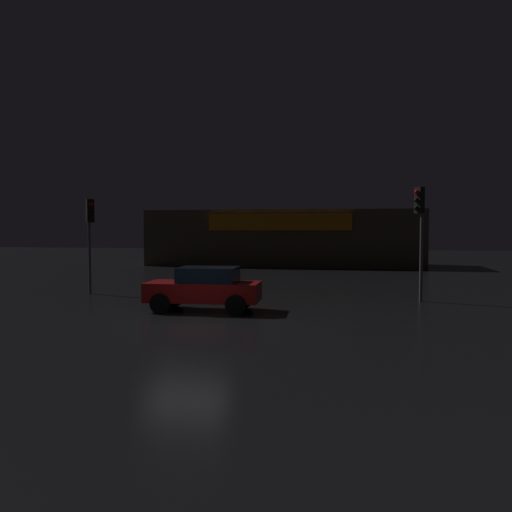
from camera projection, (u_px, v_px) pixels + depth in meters
ground_plane at (187, 325)px, 16.25m from camera, size 120.00×120.00×0.00m
store_building at (285, 238)px, 43.07m from camera, size 21.47×6.63×4.38m
traffic_signal_cross_left at (420, 218)px, 21.30m from camera, size 0.43×0.42×4.59m
traffic_signal_cross_right at (90, 224)px, 23.80m from camera, size 0.42×0.42×4.24m
car_near at (205, 288)px, 19.04m from camera, size 4.08×2.07×1.57m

